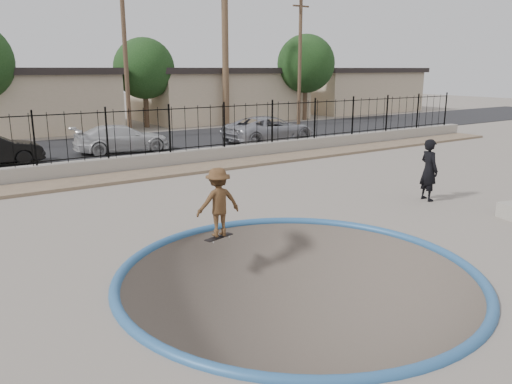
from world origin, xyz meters
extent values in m
cube|color=gray|center=(0.00, 12.00, -1.10)|extent=(120.00, 120.00, 2.20)
torus|color=#2C5C91|center=(0.00, -1.00, 0.00)|extent=(7.04, 7.04, 0.20)
cube|color=#8C755B|center=(0.00, 9.20, 0.06)|extent=(42.00, 1.60, 0.11)
cube|color=gray|center=(0.00, 10.30, 0.30)|extent=(42.00, 0.45, 0.60)
cube|color=black|center=(0.00, 10.30, 0.72)|extent=(40.00, 0.04, 0.03)
cube|color=black|center=(0.00, 10.30, 2.30)|extent=(40.00, 0.04, 0.04)
cube|color=black|center=(0.00, 17.00, 0.02)|extent=(90.00, 8.00, 0.04)
cube|color=tan|center=(0.00, 26.50, 1.75)|extent=(10.00, 8.00, 3.50)
cube|color=#292321|center=(0.00, 26.50, 3.70)|extent=(10.60, 8.60, 0.40)
cube|color=tan|center=(14.00, 26.50, 1.75)|extent=(12.00, 8.00, 3.50)
cube|color=#292321|center=(14.00, 26.50, 3.70)|extent=(12.60, 8.60, 0.40)
cube|color=tan|center=(28.00, 26.50, 1.75)|extent=(11.00, 8.00, 3.50)
cube|color=#292321|center=(28.00, 26.50, 3.70)|extent=(11.60, 8.60, 0.40)
cylinder|color=brown|center=(12.00, 22.00, 5.00)|extent=(0.44, 0.44, 10.00)
cylinder|color=#473323|center=(4.00, 19.00, 4.75)|extent=(0.24, 0.24, 9.50)
cylinder|color=#473323|center=(16.00, 19.00, 4.50)|extent=(0.24, 0.24, 9.00)
cube|color=#473323|center=(16.00, 19.00, 7.80)|extent=(1.30, 0.10, 0.10)
cylinder|color=#473323|center=(7.00, 24.00, 1.38)|extent=(0.34, 0.34, 2.75)
sphere|color=#143311|center=(7.00, 24.00, 3.85)|extent=(3.96, 3.96, 3.96)
cylinder|color=#473323|center=(19.00, 22.00, 1.50)|extent=(0.34, 0.34, 3.00)
sphere|color=#143311|center=(19.00, 22.00, 4.20)|extent=(4.32, 4.32, 4.32)
imported|color=brown|center=(-0.27, 1.60, 0.80)|extent=(1.09, 0.71, 1.59)
cube|color=black|center=(-0.27, 1.60, 0.06)|extent=(0.78, 0.36, 0.02)
cylinder|color=silver|center=(-0.49, 1.47, 0.02)|extent=(0.05, 0.04, 0.05)
cylinder|color=silver|center=(-0.53, 1.61, 0.02)|extent=(0.05, 0.04, 0.05)
cylinder|color=silver|center=(0.00, 1.59, 0.02)|extent=(0.05, 0.04, 0.05)
cylinder|color=silver|center=(-0.04, 1.73, 0.02)|extent=(0.05, 0.04, 0.05)
imported|color=black|center=(6.71, 1.22, 0.92)|extent=(0.59, 0.76, 1.84)
imported|color=silver|center=(2.08, 14.77, 0.67)|extent=(4.49, 2.10, 1.27)
imported|color=#97989F|center=(9.55, 13.40, 0.74)|extent=(5.18, 2.64, 1.40)
camera|label=1|loc=(-5.66, -7.96, 3.85)|focal=35.00mm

